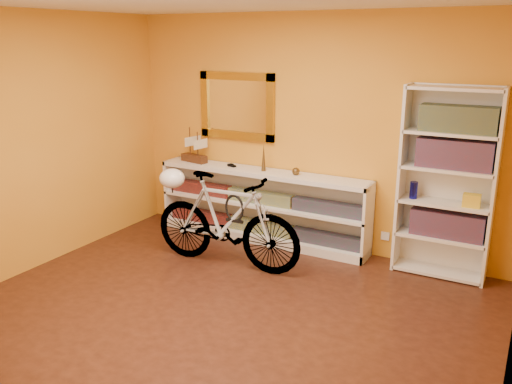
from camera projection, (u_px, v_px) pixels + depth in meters
The scene contains 22 objects.
floor at pixel (217, 318), 4.60m from camera, with size 4.50×4.00×0.01m, color black.
back_wall at pixel (312, 133), 5.93m from camera, with size 4.50×0.01×2.60m, color orange.
left_wall at pixel (23, 145), 5.28m from camera, with size 0.01×4.00×2.60m, color orange.
gilt_mirror at pixel (237, 106), 6.26m from camera, with size 0.98×0.06×0.78m, color olive.
wall_socket at pixel (385, 236), 5.79m from camera, with size 0.09×0.01×0.09m, color silver.
console_unit at pixel (261, 206), 6.26m from camera, with size 2.60×0.35×0.85m, color silver, non-canonical shape.
cd_row_lower at pixel (261, 227), 6.31m from camera, with size 2.50×0.13×0.14m, color black.
cd_row_upper at pixel (261, 197), 6.21m from camera, with size 2.50×0.13×0.14m, color navy.
model_ship at pixel (194, 145), 6.52m from camera, with size 0.36×0.13×0.43m, color #381E0F, non-canonical shape.
toy_car at pixel (232, 167), 6.33m from camera, with size 0.00×0.00×0.00m, color black.
bronze_ornament at pixel (264, 158), 6.09m from camera, with size 0.05×0.05×0.31m, color #513B1B.
decorative_orb at pixel (296, 171), 5.93m from camera, with size 0.09×0.09×0.09m, color #513B1B.
bookcase at pixel (446, 184), 5.20m from camera, with size 0.90×0.30×1.90m, color silver, non-canonical shape.
book_row_a at pixel (448, 224), 5.29m from camera, with size 0.70×0.22×0.26m, color maroon.
book_row_b at pixel (455, 154), 5.09m from camera, with size 0.70×0.22×0.28m, color maroon.
book_row_c at pixel (459, 119), 5.00m from camera, with size 0.70×0.22×0.25m, color #163950.
travel_mug at pixel (414, 190), 5.35m from camera, with size 0.08×0.08×0.17m, color navy.
red_tin at pixel (431, 121), 5.15m from camera, with size 0.13×0.13×0.16m, color maroon.
yellow_bag at pixel (472, 201), 5.08m from camera, with size 0.16×0.11×0.13m, color gold.
bicycle at pixel (226, 221), 5.52m from camera, with size 1.70×0.44×1.00m, color silver.
helmet at pixel (172, 178), 5.68m from camera, with size 0.28×0.26×0.21m, color white.
u_lock at pixel (234, 208), 5.44m from camera, with size 0.22×0.22×0.02m, color black.
Camera 1 is at (2.27, -3.45, 2.32)m, focal length 37.42 mm.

